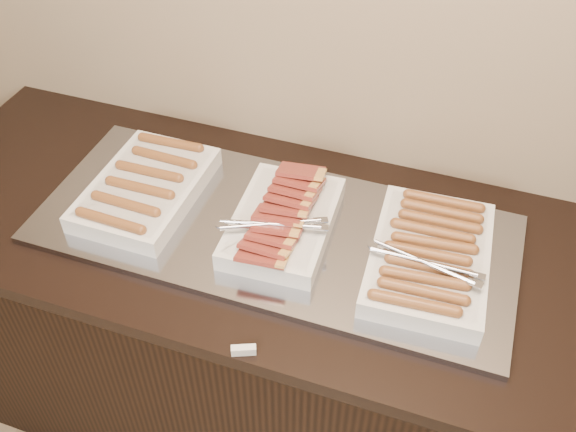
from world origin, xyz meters
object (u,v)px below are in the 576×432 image
object	(u,v)px
warming_tray	(273,230)
dish_center	(283,220)
dish_left	(146,188)
counter	(282,339)
dish_right	(429,256)

from	to	relation	value
warming_tray	dish_center	size ratio (longest dim) A/B	3.13
dish_left	dish_center	xyz separation A→B (m)	(0.38, -0.00, 0.01)
counter	warming_tray	bearing A→B (deg)	180.00
counter	dish_right	xyz separation A→B (m)	(0.37, -0.00, 0.50)
dish_left	warming_tray	bearing A→B (deg)	0.44
dish_left	dish_right	xyz separation A→B (m)	(0.74, -0.00, 0.00)
warming_tray	dish_center	world-z (taller)	dish_center
dish_center	counter	bearing A→B (deg)	150.33
dish_right	dish_left	bearing A→B (deg)	176.81
warming_tray	dish_right	distance (m)	0.39
warming_tray	dish_right	size ratio (longest dim) A/B	2.89
counter	dish_left	size ratio (longest dim) A/B	5.30
dish_right	dish_center	bearing A→B (deg)	177.17
dish_left	dish_right	size ratio (longest dim) A/B	0.94
dish_center	warming_tray	bearing A→B (deg)	168.55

